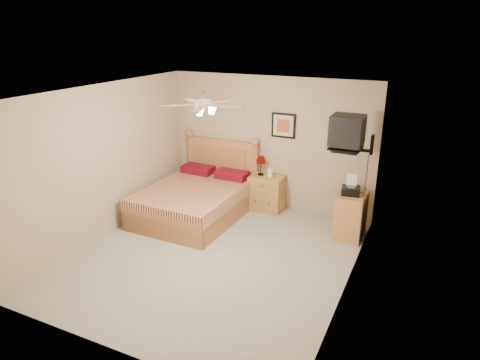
# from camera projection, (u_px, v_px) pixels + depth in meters

# --- Properties ---
(floor) EXTENTS (4.50, 4.50, 0.00)m
(floor) POSITION_uv_depth(u_px,v_px,m) (214.00, 256.00, 6.58)
(floor) COLOR gray
(floor) RESTS_ON ground
(ceiling) EXTENTS (4.00, 4.50, 0.04)m
(ceiling) POSITION_uv_depth(u_px,v_px,m) (211.00, 92.00, 5.73)
(ceiling) COLOR white
(ceiling) RESTS_ON ground
(wall_back) EXTENTS (4.00, 0.04, 2.50)m
(wall_back) POSITION_uv_depth(u_px,v_px,m) (270.00, 143.00, 8.07)
(wall_back) COLOR tan
(wall_back) RESTS_ON ground
(wall_front) EXTENTS (4.00, 0.04, 2.50)m
(wall_front) POSITION_uv_depth(u_px,v_px,m) (104.00, 249.00, 4.24)
(wall_front) COLOR tan
(wall_front) RESTS_ON ground
(wall_left) EXTENTS (0.04, 4.50, 2.50)m
(wall_left) POSITION_uv_depth(u_px,v_px,m) (105.00, 162.00, 6.96)
(wall_left) COLOR tan
(wall_left) RESTS_ON ground
(wall_right) EXTENTS (0.04, 4.50, 2.50)m
(wall_right) POSITION_uv_depth(u_px,v_px,m) (353.00, 203.00, 5.36)
(wall_right) COLOR tan
(wall_right) RESTS_ON ground
(bed) EXTENTS (1.65, 2.14, 1.36)m
(bed) POSITION_uv_depth(u_px,v_px,m) (193.00, 182.00, 7.71)
(bed) COLOR #A16B36
(bed) RESTS_ON ground
(nightstand) EXTENTS (0.63, 0.48, 0.67)m
(nightstand) POSITION_uv_depth(u_px,v_px,m) (267.00, 193.00, 8.15)
(nightstand) COLOR #A37230
(nightstand) RESTS_ON ground
(table_lamp) EXTENTS (0.21, 0.21, 0.38)m
(table_lamp) POSITION_uv_depth(u_px,v_px,m) (261.00, 165.00, 8.06)
(table_lamp) COLOR #600501
(table_lamp) RESTS_ON nightstand
(lotion_bottle) EXTENTS (0.10, 0.10, 0.23)m
(lotion_bottle) POSITION_uv_depth(u_px,v_px,m) (270.00, 171.00, 7.94)
(lotion_bottle) COLOR white
(lotion_bottle) RESTS_ON nightstand
(framed_picture) EXTENTS (0.46, 0.04, 0.46)m
(framed_picture) POSITION_uv_depth(u_px,v_px,m) (284.00, 125.00, 7.82)
(framed_picture) COLOR black
(framed_picture) RESTS_ON wall_back
(dresser) EXTENTS (0.45, 0.65, 0.75)m
(dresser) POSITION_uv_depth(u_px,v_px,m) (351.00, 215.00, 7.11)
(dresser) COLOR #A86838
(dresser) RESTS_ON ground
(fax_machine) EXTENTS (0.34, 0.35, 0.31)m
(fax_machine) POSITION_uv_depth(u_px,v_px,m) (351.00, 185.00, 6.91)
(fax_machine) COLOR black
(fax_machine) RESTS_ON dresser
(magazine_lower) EXTENTS (0.26, 0.31, 0.03)m
(magazine_lower) POSITION_uv_depth(u_px,v_px,m) (352.00, 189.00, 7.17)
(magazine_lower) COLOR beige
(magazine_lower) RESTS_ON dresser
(magazine_upper) EXTENTS (0.30, 0.33, 0.02)m
(magazine_upper) POSITION_uv_depth(u_px,v_px,m) (354.00, 187.00, 7.17)
(magazine_upper) COLOR gray
(magazine_upper) RESTS_ON magazine_lower
(wall_tv) EXTENTS (0.56, 0.46, 0.58)m
(wall_tv) POSITION_uv_depth(u_px,v_px,m) (357.00, 134.00, 6.41)
(wall_tv) COLOR black
(wall_tv) RESTS_ON wall_right
(ceiling_fan) EXTENTS (1.14, 1.14, 0.28)m
(ceiling_fan) POSITION_uv_depth(u_px,v_px,m) (203.00, 105.00, 5.61)
(ceiling_fan) COLOR silver
(ceiling_fan) RESTS_ON ceiling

